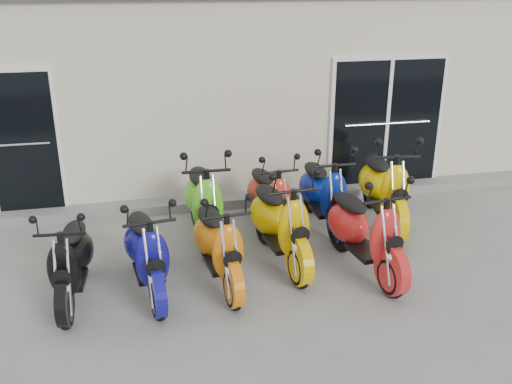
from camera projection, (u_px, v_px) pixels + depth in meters
ground at (266, 260)px, 7.57m from camera, size 80.00×80.00×0.00m
building at (209, 75)px, 11.73m from camera, size 14.00×6.00×3.20m
front_step at (238, 200)px, 9.38m from camera, size 14.00×0.40×0.15m
door_left at (23, 139)px, 8.46m from camera, size 1.07×0.08×2.22m
door_right at (387, 119)px, 9.61m from camera, size 2.02×0.08×2.22m
scooter_front_black at (70, 251)px, 6.46m from camera, size 0.73×1.74×1.25m
scooter_front_blue at (146, 241)px, 6.60m from camera, size 0.88×1.86×1.33m
scooter_front_orange_a at (218, 234)px, 6.79m from camera, size 0.84×1.84×1.32m
scooter_front_orange_b at (280, 212)px, 7.27m from camera, size 0.91×2.01×1.44m
scooter_front_red at (366, 220)px, 7.06m from camera, size 0.94×1.98×1.41m
scooter_back_green at (203, 192)px, 7.89m from camera, size 0.75×2.00×1.47m
scooter_back_red at (270, 189)px, 8.23m from camera, size 0.77×1.80×1.30m
scooter_back_blue at (324, 184)px, 8.33m from camera, size 0.68×1.86×1.37m
scooter_back_yellow at (385, 177)px, 8.41m from camera, size 0.98×2.10×1.49m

